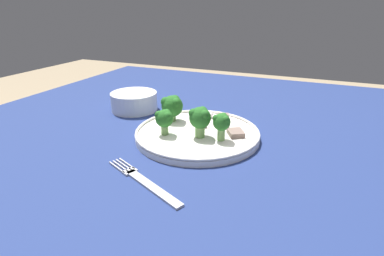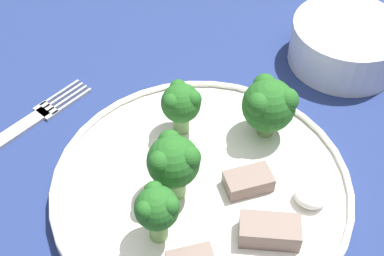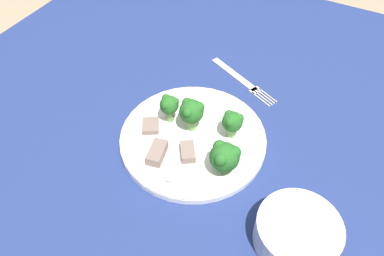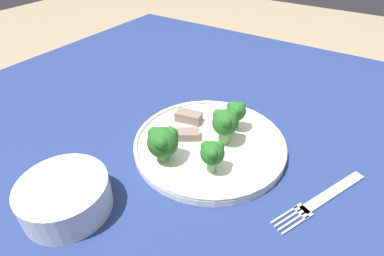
% 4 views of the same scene
% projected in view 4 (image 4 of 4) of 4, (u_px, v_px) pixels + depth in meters
% --- Properties ---
extents(table, '(1.26, 1.20, 0.72)m').
position_uv_depth(table, '(205.00, 181.00, 0.58)').
color(table, navy).
rests_on(table, ground_plane).
extents(dinner_plate, '(0.27, 0.27, 0.02)m').
position_uv_depth(dinner_plate, '(209.00, 143.00, 0.54)').
color(dinner_plate, white).
rests_on(dinner_plate, table).
extents(fork, '(0.09, 0.18, 0.00)m').
position_uv_depth(fork, '(322.00, 199.00, 0.44)').
color(fork, '#B2B2B7').
rests_on(fork, table).
extents(cream_bowl, '(0.12, 0.12, 0.05)m').
position_uv_depth(cream_bowl, '(66.00, 197.00, 0.42)').
color(cream_bowl, silver).
rests_on(cream_bowl, table).
extents(broccoli_floret_near_rim_left, '(0.04, 0.04, 0.06)m').
position_uv_depth(broccoli_floret_near_rim_left, '(212.00, 153.00, 0.46)').
color(broccoli_floret_near_rim_left, '#709E56').
rests_on(broccoli_floret_near_rim_left, dinner_plate).
extents(broccoli_floret_center_left, '(0.04, 0.04, 0.06)m').
position_uv_depth(broccoli_floret_center_left, '(236.00, 112.00, 0.54)').
color(broccoli_floret_center_left, '#709E56').
rests_on(broccoli_floret_center_left, dinner_plate).
extents(broccoli_floret_back_left, '(0.05, 0.05, 0.07)m').
position_uv_depth(broccoli_floret_back_left, '(225.00, 123.00, 0.51)').
color(broccoli_floret_back_left, '#709E56').
rests_on(broccoli_floret_back_left, dinner_plate).
extents(broccoli_floret_front_left, '(0.05, 0.05, 0.06)m').
position_uv_depth(broccoli_floret_front_left, '(163.00, 142.00, 0.48)').
color(broccoli_floret_front_left, '#709E56').
rests_on(broccoli_floret_front_left, dinner_plate).
extents(meat_slice_front_slice, '(0.05, 0.05, 0.01)m').
position_uv_depth(meat_slice_front_slice, '(223.00, 115.00, 0.59)').
color(meat_slice_front_slice, '#756056').
rests_on(meat_slice_front_slice, dinner_plate).
extents(meat_slice_middle_slice, '(0.05, 0.04, 0.02)m').
position_uv_depth(meat_slice_middle_slice, '(189.00, 133.00, 0.54)').
color(meat_slice_middle_slice, '#756056').
rests_on(meat_slice_middle_slice, dinner_plate).
extents(meat_slice_rear_slice, '(0.05, 0.04, 0.02)m').
position_uv_depth(meat_slice_rear_slice, '(189.00, 117.00, 0.58)').
color(meat_slice_rear_slice, '#756056').
rests_on(meat_slice_rear_slice, dinner_plate).
extents(sauce_dollop, '(0.03, 0.03, 0.02)m').
position_uv_depth(sauce_dollop, '(164.00, 124.00, 0.56)').
color(sauce_dollop, white).
rests_on(sauce_dollop, dinner_plate).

